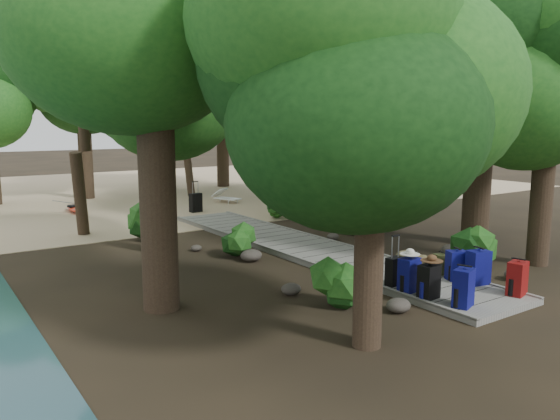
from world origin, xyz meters
TOP-DOWN VIEW (x-y plane):
  - ground at (0.00, 0.00)m, footprint 120.00×120.00m
  - sand_beach at (0.00, 16.00)m, footprint 40.00×22.00m
  - boardwalk at (0.00, 1.00)m, footprint 2.00×12.00m
  - backpack_left_a at (-0.60, -4.42)m, footprint 0.47×0.40m
  - backpack_left_b at (-0.75, -3.76)m, footprint 0.41×0.31m
  - backpack_left_c at (-0.73, -3.27)m, footprint 0.43×0.33m
  - backpack_right_a at (0.78, -4.57)m, footprint 0.45×0.37m
  - backpack_right_b at (0.78, -3.72)m, footprint 0.48×0.38m
  - backpack_right_c at (0.68, -3.28)m, footprint 0.47×0.41m
  - backpack_right_d at (0.78, -2.82)m, footprint 0.36×0.30m
  - duffel_right_khaki at (0.63, -2.14)m, footprint 0.42×0.58m
  - suitcase_on_boardwalk at (-0.66, -2.82)m, footprint 0.38×0.23m
  - lone_suitcase_on_sand at (0.31, 8.25)m, footprint 0.48×0.32m
  - hat_brown at (-0.70, -3.77)m, footprint 0.41×0.41m
  - hat_white at (-0.72, -3.26)m, footprint 0.38×0.38m
  - kayak at (-3.49, 10.81)m, footprint 0.93×3.45m
  - sun_lounger at (2.50, 9.76)m, footprint 1.13×1.76m
  - tree_right_a at (3.66, -3.29)m, footprint 4.33×4.33m
  - tree_right_b at (4.36, -1.03)m, footprint 5.91×5.91m
  - tree_right_c at (3.37, 2.00)m, footprint 5.61×5.61m
  - tree_right_d at (5.42, 4.15)m, footprint 6.28×6.28m
  - tree_right_e at (4.28, 6.45)m, footprint 4.72×4.72m
  - tree_right_f at (6.34, 8.95)m, footprint 5.97×5.97m
  - tree_left_a at (-3.02, -4.52)m, footprint 3.75×3.75m
  - tree_left_b at (-4.93, -1.18)m, footprint 5.17×5.17m
  - tree_left_c at (-3.33, 3.19)m, footprint 4.35×4.35m
  - tree_back_a at (-1.99, 14.42)m, footprint 4.87×4.87m
  - tree_back_b at (1.81, 15.43)m, footprint 5.89×5.89m
  - tree_back_c at (5.18, 15.05)m, footprint 5.01×5.01m
  - palm_right_a at (3.19, 6.62)m, footprint 4.10×4.10m
  - palm_right_b at (5.18, 10.81)m, footprint 4.23×4.23m
  - palm_right_c at (2.43, 12.80)m, footprint 4.69×4.69m
  - palm_left_a at (-4.56, 6.33)m, footprint 4.74×4.74m
  - rock_left_a at (-1.52, -3.75)m, footprint 0.46×0.41m
  - rock_left_b at (-2.51, -1.84)m, footprint 0.41×0.37m
  - rock_left_c at (-1.80, 0.82)m, footprint 0.54×0.49m
  - rock_left_d at (-2.43, 2.55)m, footprint 0.30×0.27m
  - rock_right_a at (2.02, -3.75)m, footprint 0.46×0.41m
  - rock_right_b at (2.74, -1.51)m, footprint 0.50×0.45m
  - rock_right_c at (1.42, 1.57)m, footprint 0.37×0.33m
  - rock_right_d at (2.80, 3.66)m, footprint 0.48×0.43m
  - shrub_left_a at (-2.30, -2.88)m, footprint 0.95×0.95m
  - shrub_left_b at (-1.80, 1.37)m, footprint 0.88×0.88m
  - shrub_left_c at (-3.14, 4.58)m, footprint 1.23×1.23m
  - shrub_right_a at (2.38, -2.39)m, footprint 1.11×1.11m
  - shrub_right_b at (2.74, 1.96)m, footprint 1.14×1.14m
  - shrub_right_c at (1.92, 5.36)m, footprint 0.74×0.74m

SIDE VIEW (x-z plane):
  - ground at x=0.00m, z-range 0.00..0.00m
  - sand_beach at x=0.00m, z-range 0.00..0.02m
  - boardwalk at x=0.00m, z-range 0.00..0.12m
  - rock_left_d at x=-2.43m, z-range 0.00..0.16m
  - rock_right_c at x=1.42m, z-range 0.00..0.20m
  - rock_left_b at x=-2.51m, z-range 0.00..0.23m
  - rock_right_a at x=2.02m, z-range 0.00..0.25m
  - rock_left_a at x=-1.52m, z-range 0.00..0.25m
  - rock_right_d at x=2.80m, z-range 0.00..0.26m
  - rock_right_b at x=2.74m, z-range 0.00..0.27m
  - rock_left_c at x=-1.80m, z-range 0.00..0.30m
  - kayak at x=-3.49m, z-range 0.02..0.36m
  - sun_lounger at x=2.50m, z-range 0.02..0.56m
  - duffel_right_khaki at x=0.63m, z-range 0.12..0.48m
  - shrub_right_c at x=1.92m, z-range 0.00..0.66m
  - backpack_right_d at x=0.78m, z-range 0.12..0.61m
  - lone_suitcase_on_sand at x=0.31m, z-range 0.02..0.73m
  - shrub_left_b at x=-1.80m, z-range 0.00..0.80m
  - suitcase_on_boardwalk at x=-0.66m, z-range 0.12..0.69m
  - shrub_left_a at x=-2.30m, z-range 0.00..0.85m
  - backpack_right_c at x=0.68m, z-range 0.12..0.80m
  - backpack_left_b at x=-0.75m, z-range 0.12..0.83m
  - backpack_right_a at x=0.78m, z-range 0.12..0.83m
  - backpack_left_c at x=-0.73m, z-range 0.12..0.85m
  - shrub_right_a at x=2.38m, z-range 0.00..1.00m
  - backpack_left_a at x=-0.60m, z-range 0.12..0.88m
  - backpack_right_b at x=0.78m, z-range 0.12..0.89m
  - shrub_right_b at x=2.74m, z-range 0.00..1.03m
  - shrub_left_c at x=-3.14m, z-range 0.00..1.11m
  - hat_brown at x=-0.70m, z-range 0.83..0.95m
  - hat_white at x=-0.72m, z-range 0.85..0.98m
  - tree_left_a at x=-3.02m, z-range 0.00..6.25m
  - palm_right_a at x=3.19m, z-range 0.00..6.99m
  - tree_right_a at x=3.66m, z-range 0.00..7.21m
  - palm_right_c at x=2.43m, z-range 0.00..7.46m
  - palm_left_a at x=-4.56m, z-range 0.00..7.54m
  - tree_left_c at x=-3.33m, z-range 0.00..7.56m
  - palm_right_b at x=5.18m, z-range 0.00..8.17m
  - tree_back_a at x=-1.99m, z-range 0.00..8.44m
  - tree_right_e at x=4.28m, z-range 0.00..8.49m
  - tree_back_c at x=5.18m, z-range 0.00..9.01m
  - tree_left_b at x=-4.93m, z-range 0.00..9.31m
  - tree_right_c at x=3.37m, z-range 0.00..9.71m
  - tree_back_b at x=1.81m, z-range 0.00..10.52m
  - tree_right_b at x=4.36m, z-range 0.00..10.55m
  - tree_right_f at x=6.34m, z-range 0.00..10.66m
  - tree_right_d at x=5.42m, z-range 0.00..11.52m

